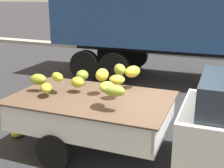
# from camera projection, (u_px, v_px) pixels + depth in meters

# --- Properties ---
(ground) EXTENTS (220.00, 220.00, 0.00)m
(ground) POSITION_uv_depth(u_px,v_px,m) (155.00, 154.00, 5.58)
(ground) COLOR #28282B
(curb_strip) EXTENTS (80.00, 0.80, 0.16)m
(curb_strip) POSITION_uv_depth(u_px,v_px,m) (213.00, 56.00, 14.19)
(curb_strip) COLOR gray
(curb_strip) RESTS_ON ground
(pickup_truck) EXTENTS (5.33, 2.12, 1.70)m
(pickup_truck) POSITION_uv_depth(u_px,v_px,m) (206.00, 123.00, 4.81)
(pickup_truck) COLOR white
(pickup_truck) RESTS_ON ground
(fallen_banana_bunch_near_tailgate) EXTENTS (0.28, 0.32, 0.16)m
(fallen_banana_bunch_near_tailgate) POSITION_uv_depth(u_px,v_px,m) (18.00, 133.00, 6.25)
(fallen_banana_bunch_near_tailgate) COLOR #A8AB2C
(fallen_banana_bunch_near_tailgate) RESTS_ON ground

